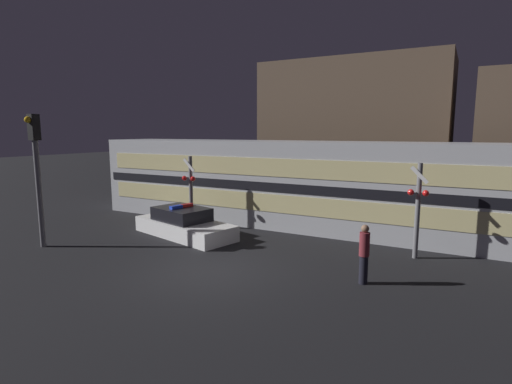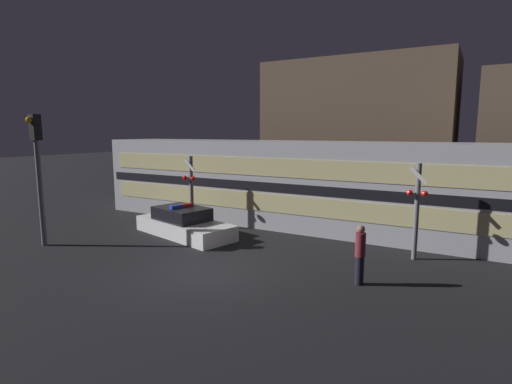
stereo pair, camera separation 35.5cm
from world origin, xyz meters
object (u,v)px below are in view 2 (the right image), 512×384
Objects in this scene: police_car at (184,224)px; pedestrian at (360,254)px; traffic_light_corner at (38,167)px; train at (323,186)px; crossing_signal_near at (417,208)px.

pedestrian is at bearing 1.36° from police_car.
pedestrian is at bearing 9.94° from traffic_light_corner.
traffic_light_corner is at bearing -119.34° from police_car.
traffic_light_corner is at bearing -136.60° from train.
crossing_signal_near is (8.50, 1.29, 1.25)m from police_car.
crossing_signal_near is 13.03m from traffic_light_corner.
police_car is 1.52× the size of crossing_signal_near.
traffic_light_corner reaches higher than police_car.
police_car is 7.74m from pedestrian.
train is at bearing 148.11° from crossing_signal_near.
train is 4.64× the size of police_car.
train is at bearing 119.27° from pedestrian.
crossing_signal_near is at bearing -31.89° from train.
traffic_light_corner reaches higher than train.
train is 4.80m from crossing_signal_near.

